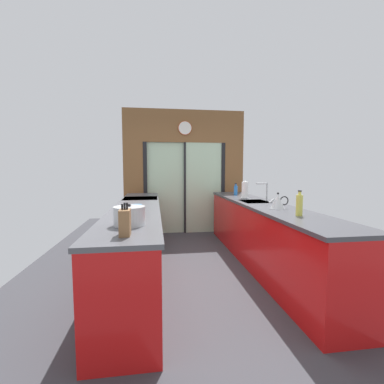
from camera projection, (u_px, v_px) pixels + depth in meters
The scene contains 14 objects.
ground_plane at pixel (198, 261), 4.11m from camera, with size 5.04×7.60×0.02m, color #38383D.
back_wall_unit at pixel (185, 164), 5.75m from camera, with size 2.64×0.12×2.70m.
left_counter_run at pixel (136, 241), 3.48m from camera, with size 0.62×3.80×0.92m.
right_counter_run at pixel (262, 234), 3.90m from camera, with size 0.62×3.80×0.92m.
sink_faucet at pixel (265, 189), 4.11m from camera, with size 0.19×0.02×0.29m.
oven_range at pixel (141, 224), 4.58m from camera, with size 0.60×0.60×0.92m.
mixing_bowl_near at pixel (133, 213), 2.76m from camera, with size 0.20×0.20×0.08m.
mixing_bowl_far at pixel (136, 207), 3.25m from camera, with size 0.15×0.15×0.07m.
knife_block at pixel (125, 222), 2.00m from camera, with size 0.08×0.14×0.25m.
stock_pot at pixel (129, 216), 2.36m from camera, with size 0.28×0.28×0.20m.
kettle at pixel (278, 202), 3.33m from camera, with size 0.27×0.18×0.21m.
soap_bottle_near at pixel (299, 205), 2.83m from camera, with size 0.07×0.07×0.28m.
soap_bottle_far at pixel (236, 190), 5.05m from camera, with size 0.07×0.07×0.23m.
paper_towel_roll at pixel (245, 190), 4.54m from camera, with size 0.13×0.13×0.31m.
Camera 1 is at (-0.66, -3.34, 1.43)m, focal length 24.48 mm.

